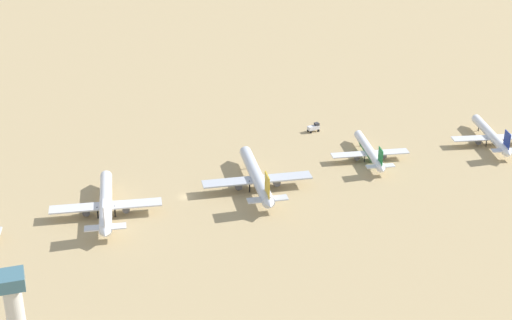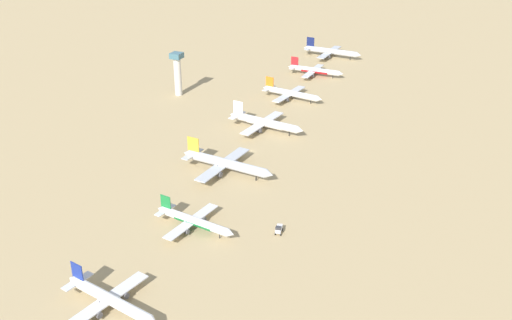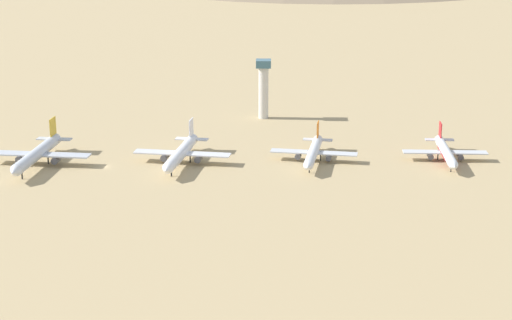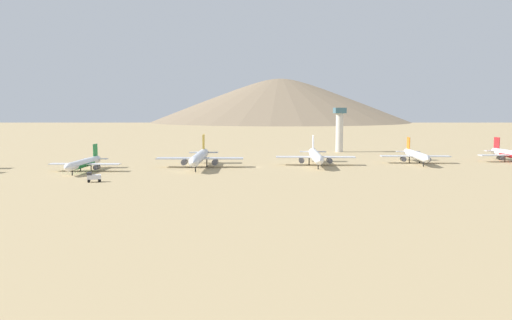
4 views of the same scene
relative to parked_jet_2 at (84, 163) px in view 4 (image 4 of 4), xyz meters
name	(u,v)px [view 4 (image 4 of 4)]	position (x,y,z in m)	size (l,w,h in m)	color
ground_plane	(257,167)	(-9.57, 79.51, -3.83)	(2271.21, 2271.21, 0.00)	tan
parked_jet_2	(84,163)	(0.00, 0.00, 0.00)	(39.83, 32.53, 11.50)	white
parked_jet_3	(200,157)	(-10.90, 51.80, 1.22)	(52.00, 42.35, 14.99)	silver
parked_jet_4	(316,156)	(-14.33, 109.33, 0.89)	(49.10, 40.08, 14.17)	white
parked_jet_5	(416,155)	(-18.58, 162.97, 0.45)	(44.03, 35.96, 12.72)	silver
parked_jet_6	(512,154)	(-20.57, 217.00, 0.26)	(42.59, 34.53, 12.30)	silver
service_truck	(93,177)	(33.86, 11.38, -1.75)	(3.55, 5.54, 3.90)	silver
control_tower	(340,127)	(-90.32, 141.38, 12.29)	(7.20, 7.20, 28.82)	beige
desert_hill_2	(279,97)	(-810.71, 204.19, 47.73)	(526.58, 526.58, 103.11)	#847056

